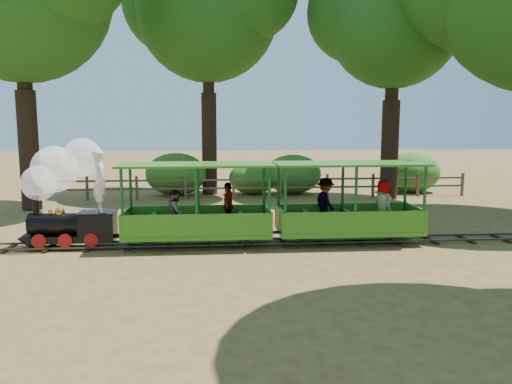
{
  "coord_description": "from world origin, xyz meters",
  "views": [
    {
      "loc": [
        -1.82,
        -12.75,
        3.17
      ],
      "look_at": [
        -0.69,
        0.5,
        1.32
      ],
      "focal_mm": 35.0,
      "sensor_mm": 36.0,
      "label": 1
    }
  ],
  "objects": [
    {
      "name": "ground",
      "position": [
        0.0,
        0.0,
        0.0
      ],
      "size": [
        90.0,
        90.0,
        0.0
      ],
      "primitive_type": "plane",
      "color": "#9C7943",
      "rests_on": "ground"
    },
    {
      "name": "track",
      "position": [
        0.0,
        0.0,
        0.07
      ],
      "size": [
        22.0,
        1.0,
        0.1
      ],
      "color": "#3F3D3A",
      "rests_on": "ground"
    },
    {
      "name": "locomotive",
      "position": [
        -5.56,
        0.06,
        1.61
      ],
      "size": [
        2.47,
        1.16,
        2.84
      ],
      "color": "black",
      "rests_on": "ground"
    },
    {
      "name": "carriage_front",
      "position": [
        -2.21,
        0.02,
        0.81
      ],
      "size": [
        3.92,
        1.6,
        2.04
      ],
      "color": "#34801C",
      "rests_on": "track"
    },
    {
      "name": "carriage_rear",
      "position": [
        1.72,
        0.02,
        0.86
      ],
      "size": [
        3.92,
        1.6,
        2.04
      ],
      "color": "#34801C",
      "rests_on": "track"
    },
    {
      "name": "oak_nc",
      "position": [
        -2.03,
        9.58,
        8.23
      ],
      "size": [
        7.62,
        6.7,
        10.98
      ],
      "color": "#2D2116",
      "rests_on": "ground"
    },
    {
      "name": "oak_ne",
      "position": [
        5.47,
        7.57,
        7.48
      ],
      "size": [
        6.74,
        5.93,
        9.93
      ],
      "color": "#2D2116",
      "rests_on": "ground"
    },
    {
      "name": "fence",
      "position": [
        0.0,
        8.0,
        0.58
      ],
      "size": [
        18.1,
        0.1,
        1.0
      ],
      "color": "brown",
      "rests_on": "ground"
    },
    {
      "name": "shrub_west",
      "position": [
        -3.48,
        9.3,
        0.93
      ],
      "size": [
        2.69,
        2.07,
        1.86
      ],
      "primitive_type": "ellipsoid",
      "color": "#2D6B1E",
      "rests_on": "ground"
    },
    {
      "name": "shrub_mid_w",
      "position": [
        1.73,
        9.3,
        0.88
      ],
      "size": [
        2.55,
        1.96,
        1.76
      ],
      "primitive_type": "ellipsoid",
      "color": "#2D6B1E",
      "rests_on": "ground"
    },
    {
      "name": "shrub_mid_e",
      "position": [
        -0.07,
        9.3,
        0.74
      ],
      "size": [
        2.15,
        1.65,
        1.49
      ],
      "primitive_type": "ellipsoid",
      "color": "#2D6B1E",
      "rests_on": "ground"
    },
    {
      "name": "shrub_east",
      "position": [
        7.2,
        9.3,
        0.92
      ],
      "size": [
        2.65,
        2.04,
        1.83
      ],
      "primitive_type": "ellipsoid",
      "color": "#2D6B1E",
      "rests_on": "ground"
    }
  ]
}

